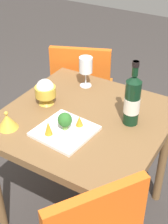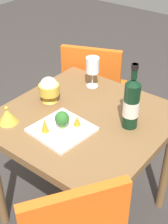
{
  "view_description": "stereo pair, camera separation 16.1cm",
  "coord_description": "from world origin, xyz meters",
  "px_view_note": "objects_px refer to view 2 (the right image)",
  "views": [
    {
      "loc": [
        1.14,
        0.68,
        1.67
      ],
      "look_at": [
        0.0,
        0.0,
        0.76
      ],
      "focal_mm": 51.87,
      "sensor_mm": 36.0,
      "label": 1
    },
    {
      "loc": [
        1.05,
        0.82,
        1.67
      ],
      "look_at": [
        0.0,
        0.0,
        0.76
      ],
      "focal_mm": 51.87,
      "sensor_mm": 36.0,
      "label": 2
    }
  ],
  "objects_px": {
    "wine_glass": "(93,66)",
    "rice_bowl": "(49,89)",
    "chair_by_wall": "(93,87)",
    "carrot_garnish_left": "(77,120)",
    "carrot_garnish_right": "(45,125)",
    "rice_bowl_lid": "(7,116)",
    "serving_plate": "(62,130)",
    "wine_bottle": "(131,103)",
    "broccoli_floret": "(62,119)"
  },
  "relations": [
    {
      "from": "wine_bottle",
      "to": "chair_by_wall",
      "type": "bearing_deg",
      "value": -130.48
    },
    {
      "from": "wine_bottle",
      "to": "carrot_garnish_left",
      "type": "distance_m",
      "value": 0.27
    },
    {
      "from": "wine_bottle",
      "to": "rice_bowl",
      "type": "bearing_deg",
      "value": -81.31
    },
    {
      "from": "wine_bottle",
      "to": "broccoli_floret",
      "type": "height_order",
      "value": "wine_bottle"
    },
    {
      "from": "chair_by_wall",
      "to": "rice_bowl_lid",
      "type": "bearing_deg",
      "value": -106.55
    },
    {
      "from": "rice_bowl",
      "to": "broccoli_floret",
      "type": "height_order",
      "value": "rice_bowl"
    },
    {
      "from": "rice_bowl",
      "to": "broccoli_floret",
      "type": "bearing_deg",
      "value": 55.64
    },
    {
      "from": "chair_by_wall",
      "to": "rice_bowl_lid",
      "type": "height_order",
      "value": "chair_by_wall"
    },
    {
      "from": "carrot_garnish_left",
      "to": "chair_by_wall",
      "type": "bearing_deg",
      "value": -149.66
    },
    {
      "from": "wine_glass",
      "to": "broccoli_floret",
      "type": "distance_m",
      "value": 0.45
    },
    {
      "from": "wine_bottle",
      "to": "broccoli_floret",
      "type": "xyz_separation_m",
      "value": [
        0.22,
        -0.23,
        -0.06
      ]
    },
    {
      "from": "broccoli_floret",
      "to": "carrot_garnish_left",
      "type": "distance_m",
      "value": 0.08
    },
    {
      "from": "wine_bottle",
      "to": "rice_bowl",
      "type": "distance_m",
      "value": 0.47
    },
    {
      "from": "rice_bowl",
      "to": "chair_by_wall",
      "type": "bearing_deg",
      "value": -168.25
    },
    {
      "from": "chair_by_wall",
      "to": "broccoli_floret",
      "type": "bearing_deg",
      "value": -87.14
    },
    {
      "from": "chair_by_wall",
      "to": "wine_bottle",
      "type": "xyz_separation_m",
      "value": [
        0.49,
        0.57,
        0.33
      ]
    },
    {
      "from": "rice_bowl",
      "to": "serving_plate",
      "type": "distance_m",
      "value": 0.29
    },
    {
      "from": "carrot_garnish_left",
      "to": "carrot_garnish_right",
      "type": "distance_m",
      "value": 0.16
    },
    {
      "from": "chair_by_wall",
      "to": "wine_glass",
      "type": "relative_size",
      "value": 4.75
    },
    {
      "from": "broccoli_floret",
      "to": "carrot_garnish_right",
      "type": "xyz_separation_m",
      "value": [
        0.07,
        -0.04,
        -0.01
      ]
    },
    {
      "from": "wine_glass",
      "to": "carrot_garnish_left",
      "type": "xyz_separation_m",
      "value": [
        0.37,
        0.18,
        -0.09
      ]
    },
    {
      "from": "wine_glass",
      "to": "rice_bowl",
      "type": "relative_size",
      "value": 1.26
    },
    {
      "from": "serving_plate",
      "to": "broccoli_floret",
      "type": "height_order",
      "value": "broccoli_floret"
    },
    {
      "from": "chair_by_wall",
      "to": "serving_plate",
      "type": "xyz_separation_m",
      "value": [
        0.72,
        0.34,
        0.21
      ]
    },
    {
      "from": "chair_by_wall",
      "to": "rice_bowl",
      "type": "bearing_deg",
      "value": -100.98
    },
    {
      "from": "rice_bowl",
      "to": "rice_bowl_lid",
      "type": "bearing_deg",
      "value": -5.64
    },
    {
      "from": "rice_bowl",
      "to": "rice_bowl_lid",
      "type": "xyz_separation_m",
      "value": [
        0.27,
        -0.03,
        -0.04
      ]
    },
    {
      "from": "chair_by_wall",
      "to": "broccoli_floret",
      "type": "relative_size",
      "value": 9.91
    },
    {
      "from": "serving_plate",
      "to": "carrot_garnish_left",
      "type": "height_order",
      "value": "carrot_garnish_left"
    },
    {
      "from": "wine_glass",
      "to": "serving_plate",
      "type": "relative_size",
      "value": 0.66
    },
    {
      "from": "chair_by_wall",
      "to": "wine_glass",
      "type": "height_order",
      "value": "wine_glass"
    },
    {
      "from": "serving_plate",
      "to": "carrot_garnish_right",
      "type": "height_order",
      "value": "carrot_garnish_right"
    },
    {
      "from": "chair_by_wall",
      "to": "broccoli_floret",
      "type": "height_order",
      "value": "chair_by_wall"
    },
    {
      "from": "rice_bowl_lid",
      "to": "carrot_garnish_right",
      "type": "xyz_separation_m",
      "value": [
        -0.04,
        0.21,
        0.01
      ]
    },
    {
      "from": "wine_bottle",
      "to": "serving_plate",
      "type": "xyz_separation_m",
      "value": [
        0.23,
        -0.23,
        -0.12
      ]
    },
    {
      "from": "wine_bottle",
      "to": "carrot_garnish_left",
      "type": "xyz_separation_m",
      "value": [
        0.17,
        -0.19,
        -0.09
      ]
    },
    {
      "from": "serving_plate",
      "to": "carrot_garnish_left",
      "type": "bearing_deg",
      "value": 148.39
    },
    {
      "from": "chair_by_wall",
      "to": "carrot_garnish_right",
      "type": "relative_size",
      "value": 12.23
    },
    {
      "from": "rice_bowl",
      "to": "broccoli_floret",
      "type": "xyz_separation_m",
      "value": [
        0.15,
        0.23,
        -0.01
      ]
    },
    {
      "from": "carrot_garnish_right",
      "to": "rice_bowl_lid",
      "type": "bearing_deg",
      "value": -78.48
    },
    {
      "from": "rice_bowl_lid",
      "to": "broccoli_floret",
      "type": "height_order",
      "value": "broccoli_floret"
    },
    {
      "from": "rice_bowl",
      "to": "carrot_garnish_right",
      "type": "height_order",
      "value": "rice_bowl"
    },
    {
      "from": "wine_bottle",
      "to": "rice_bowl_lid",
      "type": "bearing_deg",
      "value": -54.97
    },
    {
      "from": "chair_by_wall",
      "to": "serving_plate",
      "type": "bearing_deg",
      "value": -87.22
    },
    {
      "from": "chair_by_wall",
      "to": "carrot_garnish_left",
      "type": "xyz_separation_m",
      "value": [
        0.66,
        0.38,
        0.25
      ]
    },
    {
      "from": "chair_by_wall",
      "to": "serving_plate",
      "type": "distance_m",
      "value": 0.83
    },
    {
      "from": "serving_plate",
      "to": "chair_by_wall",
      "type": "bearing_deg",
      "value": -154.49
    },
    {
      "from": "chair_by_wall",
      "to": "carrot_garnish_left",
      "type": "distance_m",
      "value": 0.8
    },
    {
      "from": "rice_bowl_lid",
      "to": "broccoli_floret",
      "type": "relative_size",
      "value": 1.17
    },
    {
      "from": "rice_bowl_lid",
      "to": "carrot_garnish_left",
      "type": "xyz_separation_m",
      "value": [
        -0.17,
        0.29,
        0.0
      ]
    }
  ]
}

